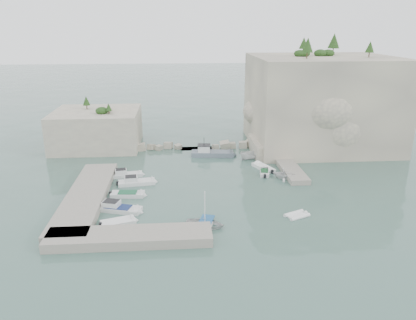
{
  "coord_description": "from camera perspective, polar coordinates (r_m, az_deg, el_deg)",
  "views": [
    {
      "loc": [
        -4.42,
        -52.3,
        22.66
      ],
      "look_at": [
        0.0,
        6.0,
        3.0
      ],
      "focal_mm": 35.0,
      "sensor_mm": 36.0,
      "label": 1
    }
  ],
  "objects": [
    {
      "name": "tender_east_c",
      "position": [
        67.27,
        7.79,
        -1.28
      ],
      "size": [
        3.52,
        5.37,
        0.7
      ],
      "primitive_type": null,
      "rotation": [
        0.0,
        0.0,
        1.97
      ],
      "color": "white",
      "rests_on": "ground"
    },
    {
      "name": "motorboat_e",
      "position": [
        50.0,
        -12.49,
        -8.84
      ],
      "size": [
        4.75,
        3.12,
        0.7
      ],
      "primitive_type": null,
      "rotation": [
        0.0,
        0.0,
        0.33
      ],
      "color": "white",
      "rests_on": "ground"
    },
    {
      "name": "quay_south",
      "position": [
        45.86,
        -10.96,
        -10.61
      ],
      "size": [
        18.0,
        4.0,
        1.1
      ],
      "primitive_type": "cube",
      "color": "#9E9689",
      "rests_on": "ground"
    },
    {
      "name": "tender_east_a",
      "position": [
        63.7,
        10.61,
        -2.58
      ],
      "size": [
        4.38,
        4.12,
        1.84
      ],
      "primitive_type": "imported",
      "rotation": [
        0.0,
        0.0,
        1.19
      ],
      "color": "silver",
      "rests_on": "ground"
    },
    {
      "name": "cliff_terrace",
      "position": [
        75.52,
        9.19,
        1.87
      ],
      "size": [
        8.0,
        10.0,
        2.5
      ],
      "primitive_type": "cube",
      "color": "beige",
      "rests_on": "ground"
    },
    {
      "name": "motorboat_c",
      "position": [
        57.5,
        -11.22,
        -5.0
      ],
      "size": [
        5.14,
        2.22,
        0.7
      ],
      "primitive_type": null,
      "rotation": [
        0.0,
        0.0,
        -0.08
      ],
      "color": "silver",
      "rests_on": "ground"
    },
    {
      "name": "motorboat_a",
      "position": [
        64.71,
        -11.43,
        -2.3
      ],
      "size": [
        5.69,
        2.45,
        1.4
      ],
      "primitive_type": null,
      "rotation": [
        0.0,
        0.0,
        0.15
      ],
      "color": "silver",
      "rests_on": "ground"
    },
    {
      "name": "quay_west",
      "position": [
        57.25,
        -16.73,
        -4.97
      ],
      "size": [
        5.0,
        24.0,
        1.1
      ],
      "primitive_type": "cube",
      "color": "#9E9689",
      "rests_on": "ground"
    },
    {
      "name": "vegetation",
      "position": [
        80.0,
        12.23,
        14.79
      ],
      "size": [
        53.48,
        13.88,
        13.4
      ],
      "color": "#1E4219",
      "rests_on": "ground"
    },
    {
      "name": "rowboat",
      "position": [
        48.38,
        -0.44,
        -9.34
      ],
      "size": [
        5.42,
        4.54,
        0.96
      ],
      "primitive_type": "imported",
      "rotation": [
        0.0,
        0.0,
        1.27
      ],
      "color": "silver",
      "rests_on": "ground"
    },
    {
      "name": "inflatable_dinghy",
      "position": [
        51.91,
        12.38,
        -7.76
      ],
      "size": [
        3.51,
        2.71,
        0.44
      ],
      "primitive_type": null,
      "rotation": [
        0.0,
        0.0,
        0.43
      ],
      "color": "white",
      "rests_on": "ground"
    },
    {
      "name": "rowboat_mast",
      "position": [
        47.23,
        -0.45,
        -6.57
      ],
      "size": [
        0.1,
        0.1,
        4.2
      ],
      "primitive_type": "cylinder",
      "color": "white",
      "rests_on": "rowboat"
    },
    {
      "name": "motorboat_d",
      "position": [
        53.42,
        -12.5,
        -6.99
      ],
      "size": [
        6.83,
        3.81,
        1.4
      ],
      "primitive_type": null,
      "rotation": [
        0.0,
        0.0,
        -0.3
      ],
      "color": "silver",
      "rests_on": "ground"
    },
    {
      "name": "motorboat_b",
      "position": [
        61.45,
        -9.98,
        -3.35
      ],
      "size": [
        6.13,
        2.67,
        1.4
      ],
      "primitive_type": null,
      "rotation": [
        0.0,
        0.0,
        0.13
      ],
      "color": "silver",
      "rests_on": "ground"
    },
    {
      "name": "tender_east_b",
      "position": [
        65.1,
        7.91,
        -1.97
      ],
      "size": [
        1.93,
        4.03,
        0.7
      ],
      "primitive_type": null,
      "rotation": [
        0.0,
        0.0,
        1.41
      ],
      "color": "silver",
      "rests_on": "ground"
    },
    {
      "name": "breakwater",
      "position": [
        77.55,
        -1.63,
        2.13
      ],
      "size": [
        28.0,
        3.0,
        1.4
      ],
      "primitive_type": "cube",
      "color": "beige",
      "rests_on": "ground"
    },
    {
      "name": "ground",
      "position": [
        57.16,
        0.46,
        -4.77
      ],
      "size": [
        400.0,
        400.0,
        0.0
      ],
      "primitive_type": "plane",
      "color": "#43655B",
      "rests_on": "ground"
    },
    {
      "name": "ledge_east",
      "position": [
        68.54,
        11.07,
        -0.73
      ],
      "size": [
        3.0,
        16.0,
        0.8
      ],
      "primitive_type": "cube",
      "color": "#9E9689",
      "rests_on": "ground"
    },
    {
      "name": "outcrop_west",
      "position": [
        81.14,
        -15.32,
        4.26
      ],
      "size": [
        16.0,
        14.0,
        7.0
      ],
      "primitive_type": "cube",
      "color": "beige",
      "rests_on": "ground"
    },
    {
      "name": "cliff_east",
      "position": [
        81.38,
        15.58,
        7.89
      ],
      "size": [
        26.0,
        22.0,
        17.0
      ],
      "primitive_type": "cube",
      "color": "beige",
      "rests_on": "ground"
    },
    {
      "name": "work_boat",
      "position": [
        73.32,
        0.62,
        0.58
      ],
      "size": [
        8.51,
        3.3,
        2.2
      ],
      "primitive_type": null,
      "rotation": [
        0.0,
        0.0,
        -0.1
      ],
      "color": "slate",
      "rests_on": "ground"
    },
    {
      "name": "tender_east_d",
      "position": [
        72.11,
        6.23,
        0.16
      ],
      "size": [
        4.94,
        2.87,
        1.79
      ],
      "primitive_type": "imported",
      "rotation": [
        0.0,
        0.0,
        1.83
      ],
      "color": "white",
      "rests_on": "ground"
    }
  ]
}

